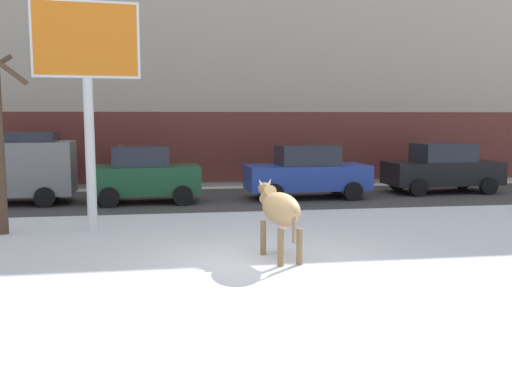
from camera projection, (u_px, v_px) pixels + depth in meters
The scene contains 11 objects.
ground_plane at pixel (265, 263), 11.27m from camera, with size 120.00×120.00×0.00m, color white.
road_strip at pixel (220, 199), 20.03m from camera, with size 60.00×5.60×0.01m, color #423F3F.
building_facade at pixel (205, 33), 25.68m from camera, with size 44.00×6.10×13.00m.
cow_tan at pixel (280, 210), 11.50m from camera, with size 0.83×1.93×1.54m.
billboard at pixel (86, 54), 13.97m from camera, with size 2.53×0.50×5.56m.
car_grey_van at pixel (0, 166), 18.65m from camera, with size 4.66×2.24×2.32m.
car_darkgreen_hatchback at pixel (145, 175), 19.04m from camera, with size 3.55×2.01×1.86m.
car_blue_sedan at pixel (307, 172), 20.11m from camera, with size 4.26×2.09×1.84m.
car_black_sedan at pixel (442, 168), 21.62m from camera, with size 4.26×2.09×1.84m.
pedestrian_near_billboard at pixel (69, 168), 22.27m from camera, with size 0.36×0.24×1.73m.
pedestrian_by_cars at pixel (120, 167), 22.57m from camera, with size 0.36×0.24×1.73m.
Camera 1 is at (-1.89, -10.84, 2.82)m, focal length 40.84 mm.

